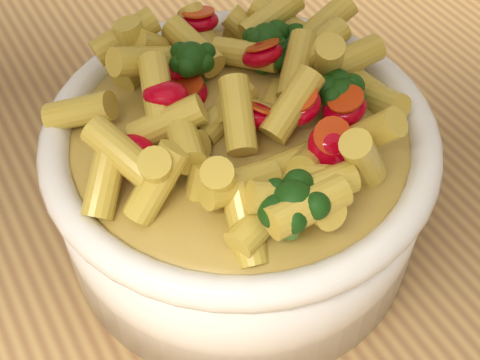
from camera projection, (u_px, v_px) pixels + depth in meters
table at (195, 303)px, 0.61m from camera, size 1.20×0.80×0.90m
serving_bowl at (240, 179)px, 0.49m from camera, size 0.27×0.27×0.12m
pasta_salad at (240, 106)px, 0.43m from camera, size 0.22×0.22×0.05m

